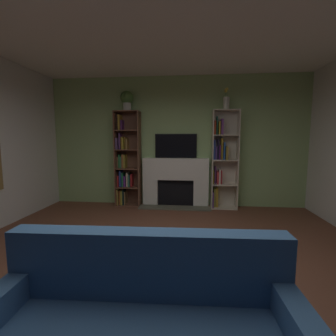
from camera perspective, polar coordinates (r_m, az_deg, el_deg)
The scene contains 9 objects.
ground_plane at distance 2.96m, azimuth -2.54°, elevation -23.81°, with size 7.03×7.03×0.00m, color brown.
wall_back_accent at distance 5.49m, azimuth 1.92°, elevation 6.18°, with size 5.82×0.06×2.89m, color #96BB76.
fireplace at distance 5.44m, azimuth 1.79°, elevation -3.16°, with size 1.57×0.48×1.09m.
tv at distance 5.43m, azimuth 1.87°, elevation 5.26°, with size 0.93×0.06×0.53m, color black.
bookshelf_left at distance 5.55m, azimuth -9.90°, elevation 1.42°, with size 0.55×0.33×2.12m.
bookshelf_right at distance 5.38m, azimuth 12.57°, elevation 1.85°, with size 0.55×0.34×2.12m.
potted_plant at distance 5.56m, azimuth -9.67°, elevation 15.71°, with size 0.29×0.29×0.43m.
vase_with_flowers at distance 5.39m, azimuth 13.61°, elevation 14.95°, with size 0.13×0.13×0.46m.
coffee_table at distance 2.41m, azimuth -1.48°, elevation -21.67°, with size 0.98×0.55×0.41m.
Camera 1 is at (0.38, -2.51, 1.51)m, focal length 25.77 mm.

